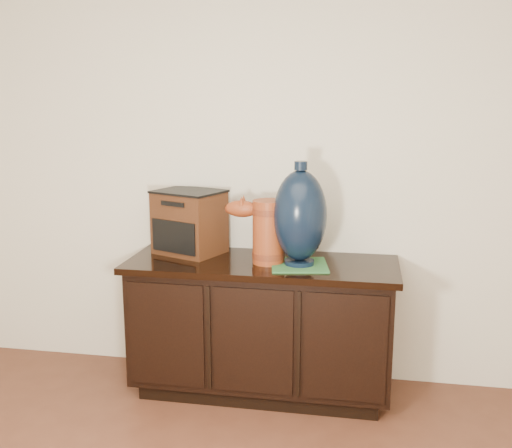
% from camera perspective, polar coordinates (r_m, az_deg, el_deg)
% --- Properties ---
extents(room, '(5.00, 5.00, 5.00)m').
position_cam_1_polar(room, '(1.05, -20.72, -6.65)').
color(room, '#562E1D').
rests_on(room, ground).
extents(sideboard, '(1.46, 0.56, 0.75)m').
position_cam_1_polar(sideboard, '(3.35, 0.54, -9.66)').
color(sideboard, black).
rests_on(sideboard, ground).
extents(terracotta_vessel, '(0.48, 0.18, 0.34)m').
position_cam_1_polar(terracotta_vessel, '(3.16, 1.20, -0.38)').
color(terracotta_vessel, '#9B411C').
rests_on(terracotta_vessel, sideboard).
extents(tv_radio, '(0.44, 0.40, 0.36)m').
position_cam_1_polar(tv_radio, '(3.40, -6.36, 0.20)').
color(tv_radio, '#432210').
rests_on(tv_radio, sideboard).
extents(green_mat, '(0.34, 0.34, 0.01)m').
position_cam_1_polar(green_mat, '(3.16, 4.14, -3.90)').
color(green_mat, '#2F6832').
rests_on(green_mat, sideboard).
extents(lamp_base, '(0.32, 0.32, 0.54)m').
position_cam_1_polar(lamp_base, '(3.10, 4.21, 0.75)').
color(lamp_base, black).
rests_on(lamp_base, green_mat).
extents(spray_can, '(0.06, 0.06, 0.18)m').
position_cam_1_polar(spray_can, '(3.43, -3.19, -1.18)').
color(spray_can, '#5C130F').
rests_on(spray_can, sideboard).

